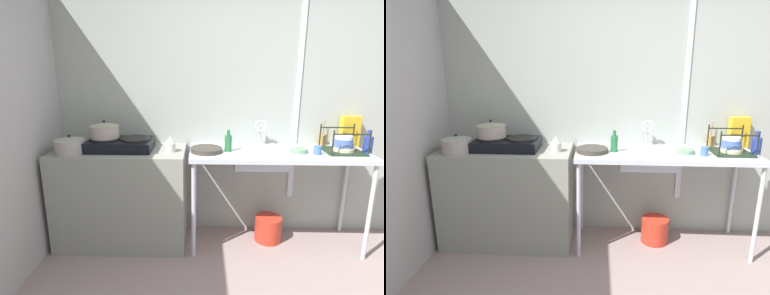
# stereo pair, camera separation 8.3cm
# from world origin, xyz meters

# --- Properties ---
(wall_back) EXTENTS (5.07, 0.10, 2.40)m
(wall_back) POSITION_xyz_m (0.00, 1.73, 1.20)
(wall_back) COLOR #9CA29A
(wall_back) RESTS_ON ground
(wall_metal_strip) EXTENTS (0.05, 0.01, 1.92)m
(wall_metal_strip) POSITION_xyz_m (0.17, 1.67, 1.32)
(wall_metal_strip) COLOR silver
(counter_concrete) EXTENTS (1.20, 0.58, 0.92)m
(counter_concrete) POSITION_xyz_m (-1.49, 1.39, 0.46)
(counter_concrete) COLOR gray
(counter_concrete) RESTS_ON ground
(counter_sink) EXTENTS (1.59, 0.58, 0.92)m
(counter_sink) POSITION_xyz_m (-0.05, 1.39, 0.85)
(counter_sink) COLOR silver
(counter_sink) RESTS_ON ground
(stove) EXTENTS (0.58, 0.36, 0.11)m
(stove) POSITION_xyz_m (-1.47, 1.39, 0.97)
(stove) COLOR black
(stove) RESTS_ON counter_concrete
(pot_on_left_burner) EXTENTS (0.26, 0.26, 0.16)m
(pot_on_left_burner) POSITION_xyz_m (-1.61, 1.39, 1.10)
(pot_on_left_burner) COLOR #A1938D
(pot_on_left_burner) RESTS_ON stove
(pot_beside_stove) EXTENTS (0.26, 0.26, 0.17)m
(pot_beside_stove) POSITION_xyz_m (-1.89, 1.26, 0.99)
(pot_beside_stove) COLOR #9D928F
(pot_beside_stove) RESTS_ON counter_concrete
(percolator) EXTENTS (0.10, 0.10, 0.14)m
(percolator) POSITION_xyz_m (-1.01, 1.34, 0.99)
(percolator) COLOR silver
(percolator) RESTS_ON counter_concrete
(sink_basin) EXTENTS (0.48, 0.38, 0.13)m
(sink_basin) POSITION_xyz_m (-0.21, 1.39, 0.85)
(sink_basin) COLOR silver
(sink_basin) RESTS_ON counter_sink
(faucet) EXTENTS (0.11, 0.07, 0.25)m
(faucet) POSITION_xyz_m (-0.18, 1.57, 1.09)
(faucet) COLOR silver
(faucet) RESTS_ON counter_sink
(frying_pan) EXTENTS (0.28, 0.28, 0.04)m
(frying_pan) POSITION_xyz_m (-0.69, 1.35, 0.94)
(frying_pan) COLOR #39332D
(frying_pan) RESTS_ON counter_sink
(dish_rack) EXTENTS (0.32, 0.32, 0.22)m
(dish_rack) POSITION_xyz_m (0.52, 1.39, 0.98)
(dish_rack) COLOR black
(dish_rack) RESTS_ON counter_sink
(cup_by_rack) EXTENTS (0.06, 0.06, 0.08)m
(cup_by_rack) POSITION_xyz_m (0.26, 1.29, 0.96)
(cup_by_rack) COLOR #416BB8
(cup_by_rack) RESTS_ON counter_sink
(small_bowl_on_drainboard) EXTENTS (0.15, 0.15, 0.04)m
(small_bowl_on_drainboard) POSITION_xyz_m (0.13, 1.36, 0.94)
(small_bowl_on_drainboard) COLOR slate
(small_bowl_on_drainboard) RESTS_ON counter_sink
(bottle_by_sink) EXTENTS (0.06, 0.06, 0.19)m
(bottle_by_sink) POSITION_xyz_m (-0.50, 1.37, 1.00)
(bottle_by_sink) COLOR #286939
(bottle_by_sink) RESTS_ON counter_sink
(bottle_by_rack) EXTENTS (0.08, 0.08, 0.20)m
(bottle_by_rack) POSITION_xyz_m (0.72, 1.37, 1.00)
(bottle_by_rack) COLOR navy
(bottle_by_rack) RESTS_ON counter_sink
(cereal_box) EXTENTS (0.18, 0.09, 0.28)m
(cereal_box) POSITION_xyz_m (0.67, 1.62, 1.06)
(cereal_box) COLOR gold
(cereal_box) RESTS_ON counter_sink
(utensil_jar) EXTENTS (0.07, 0.07, 0.24)m
(utensil_jar) POSITION_xyz_m (0.42, 1.63, 0.97)
(utensil_jar) COLOR olive
(utensil_jar) RESTS_ON counter_sink
(bucket_on_floor) EXTENTS (0.26, 0.26, 0.24)m
(bucket_on_floor) POSITION_xyz_m (-0.08, 1.44, 0.12)
(bucket_on_floor) COLOR red
(bucket_on_floor) RESTS_ON ground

